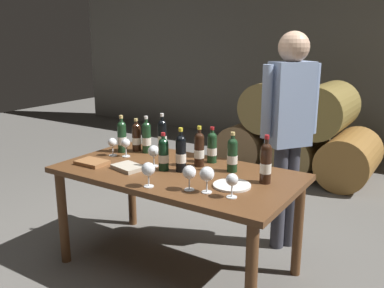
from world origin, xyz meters
TOP-DOWN VIEW (x-y plane):
  - ground_plane at (0.00, 0.00)m, footprint 14.00×14.00m
  - cellar_back_wall at (0.00, 4.20)m, footprint 10.00×0.24m
  - barrel_stack at (0.00, 2.60)m, footprint 1.86×0.90m
  - dining_table at (0.00, 0.00)m, footprint 1.70×0.90m
  - wine_bottle_0 at (-0.38, 0.35)m, footprint 0.07×0.07m
  - wine_bottle_1 at (-0.09, -0.04)m, footprint 0.07×0.07m
  - wine_bottle_2 at (-0.57, 0.25)m, footprint 0.07×0.07m
  - wine_bottle_3 at (0.62, 0.10)m, footprint 0.07×0.07m
  - wine_bottle_4 at (0.34, 0.19)m, footprint 0.07×0.07m
  - wine_bottle_5 at (-0.65, 0.16)m, footprint 0.07×0.07m
  - wine_bottle_6 at (0.03, 0.01)m, footprint 0.07×0.07m
  - wine_bottle_7 at (0.11, 0.31)m, footprint 0.07×0.07m
  - wine_bottle_8 at (-0.47, 0.26)m, footprint 0.07×0.07m
  - wine_bottle_9 at (0.08, 0.18)m, footprint 0.07×0.07m
  - wine_glass_0 at (0.04, -0.36)m, footprint 0.09×0.09m
  - wine_glass_1 at (-0.54, 0.08)m, footprint 0.07×0.07m
  - wine_glass_2 at (0.28, -0.27)m, footprint 0.08×0.08m
  - wine_glass_3 at (0.56, -0.23)m, footprint 0.07×0.07m
  - wine_glass_4 at (0.39, -0.25)m, footprint 0.09×0.09m
  - wine_glass_5 at (-0.64, 0.04)m, footprint 0.07×0.07m
  - wine_glass_6 at (-0.20, -0.01)m, footprint 0.08×0.08m
  - tasting_notebook at (-0.61, -0.22)m, footprint 0.22×0.16m
  - leather_ledger at (-0.31, -0.16)m, footprint 0.25×0.20m
  - serving_plate at (0.47, -0.07)m, footprint 0.24×0.24m
  - sommelier_presenting at (0.53, 0.75)m, footprint 0.33×0.42m

SIDE VIEW (x-z plane):
  - ground_plane at x=0.00m, z-range 0.00..0.00m
  - barrel_stack at x=0.00m, z-range -0.05..1.09m
  - dining_table at x=0.00m, z-range 0.29..1.05m
  - serving_plate at x=0.47m, z-range 0.76..0.77m
  - tasting_notebook at x=-0.61m, z-range 0.76..0.79m
  - leather_ledger at x=-0.31m, z-range 0.76..0.79m
  - wine_glass_5 at x=-0.64m, z-range 0.79..0.93m
  - wine_glass_1 at x=-0.54m, z-range 0.79..0.94m
  - wine_glass_3 at x=0.56m, z-range 0.79..0.94m
  - wine_glass_6 at x=-0.20m, z-range 0.79..0.95m
  - wine_glass_2 at x=0.28m, z-range 0.79..0.95m
  - wine_glass_0 at x=0.04m, z-range 0.79..0.95m
  - wine_glass_4 at x=0.39m, z-range 0.79..0.96m
  - wine_bottle_2 at x=-0.57m, z-range 0.74..1.01m
  - wine_bottle_7 at x=0.11m, z-range 0.74..1.01m
  - wine_bottle_1 at x=-0.09m, z-range 0.74..1.01m
  - wine_bottle_4 at x=0.34m, z-range 0.74..1.02m
  - wine_bottle_9 at x=0.08m, z-range 0.74..1.04m
  - wine_bottle_8 at x=-0.47m, z-range 0.74..1.04m
  - wine_bottle_5 at x=-0.65m, z-range 0.74..1.04m
  - wine_bottle_6 at x=0.03m, z-range 0.74..1.05m
  - wine_bottle_0 at x=-0.38m, z-range 0.74..1.05m
  - wine_bottle_3 at x=0.62m, z-range 0.74..1.05m
  - sommelier_presenting at x=0.53m, z-range 0.19..1.90m
  - cellar_back_wall at x=0.00m, z-range 0.00..2.80m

